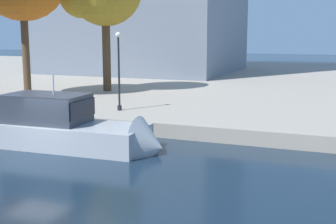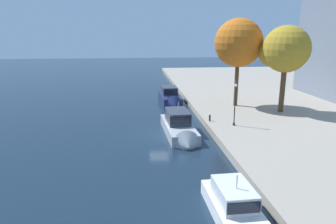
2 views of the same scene
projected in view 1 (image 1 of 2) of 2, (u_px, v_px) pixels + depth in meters
ground_plane at (37, 157)px, 20.24m from camera, size 220.00×220.00×0.00m
dock_promenade at (225, 80)px, 50.36m from camera, size 120.00×55.00×0.78m
motor_yacht_1 at (69, 133)px, 21.87m from camera, size 9.86×3.30×4.58m
mooring_bollard_0 at (70, 107)px, 26.44m from camera, size 0.24×0.24×0.77m
lamp_post at (119, 69)px, 27.43m from camera, size 0.33×0.33×4.75m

